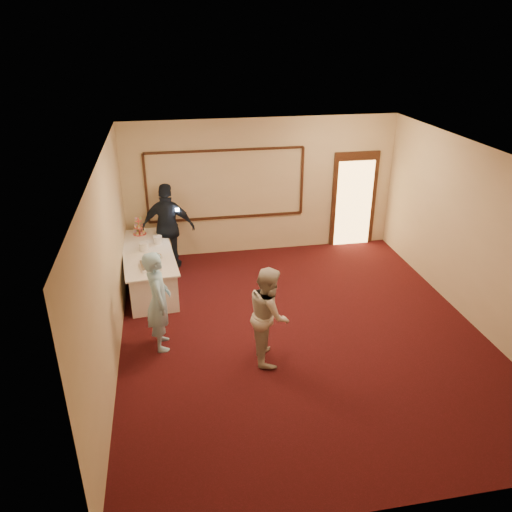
# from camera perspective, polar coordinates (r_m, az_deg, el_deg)

# --- Properties ---
(floor) EXTENTS (7.00, 7.00, 0.00)m
(floor) POSITION_cam_1_polar(r_m,az_deg,el_deg) (8.63, 5.16, -8.56)
(floor) COLOR black
(floor) RESTS_ON ground
(room_walls) EXTENTS (6.04, 7.04, 3.02)m
(room_walls) POSITION_cam_1_polar(r_m,az_deg,el_deg) (7.70, 5.73, 4.11)
(room_walls) COLOR beige
(room_walls) RESTS_ON floor
(wall_molding) EXTENTS (3.45, 0.04, 1.55)m
(wall_molding) POSITION_cam_1_polar(r_m,az_deg,el_deg) (10.91, -3.45, 8.13)
(wall_molding) COLOR black
(wall_molding) RESTS_ON room_walls
(doorway) EXTENTS (1.05, 0.07, 2.20)m
(doorway) POSITION_cam_1_polar(r_m,az_deg,el_deg) (11.77, 11.11, 6.31)
(doorway) COLOR black
(doorway) RESTS_ON floor
(buffet_table) EXTENTS (1.17, 2.51, 0.77)m
(buffet_table) POSITION_cam_1_polar(r_m,az_deg,el_deg) (10.03, -12.11, -1.43)
(buffet_table) COLOR white
(buffet_table) RESTS_ON floor
(pavlova_tray) EXTENTS (0.40, 0.50, 0.17)m
(pavlova_tray) POSITION_cam_1_polar(r_m,az_deg,el_deg) (9.16, -11.97, -0.85)
(pavlova_tray) COLOR #BABDC1
(pavlova_tray) RESTS_ON buffet_table
(cupcake_stand) EXTENTS (0.27, 0.27, 0.40)m
(cupcake_stand) POSITION_cam_1_polar(r_m,az_deg,el_deg) (10.66, -13.22, 3.17)
(cupcake_stand) COLOR #EC5752
(cupcake_stand) RESTS_ON buffet_table
(plate_stack_a) EXTENTS (0.19, 0.19, 0.16)m
(plate_stack_a) POSITION_cam_1_polar(r_m,az_deg,el_deg) (9.88, -12.72, 1.07)
(plate_stack_a) COLOR white
(plate_stack_a) RESTS_ON buffet_table
(plate_stack_b) EXTENTS (0.18, 0.18, 0.15)m
(plate_stack_b) POSITION_cam_1_polar(r_m,az_deg,el_deg) (10.15, -11.16, 1.84)
(plate_stack_b) COLOR white
(plate_stack_b) RESTS_ON buffet_table
(tart) EXTENTS (0.27, 0.27, 0.06)m
(tart) POSITION_cam_1_polar(r_m,az_deg,el_deg) (9.53, -11.45, -0.10)
(tart) COLOR white
(tart) RESTS_ON buffet_table
(man) EXTENTS (0.44, 0.63, 1.67)m
(man) POSITION_cam_1_polar(r_m,az_deg,el_deg) (7.95, -11.09, -5.05)
(man) COLOR #99D2F9
(man) RESTS_ON floor
(woman) EXTENTS (0.64, 0.79, 1.55)m
(woman) POSITION_cam_1_polar(r_m,az_deg,el_deg) (7.57, 1.49, -6.68)
(woman) COLOR beige
(woman) RESTS_ON floor
(guest) EXTENTS (1.17, 0.69, 1.87)m
(guest) POSITION_cam_1_polar(r_m,az_deg,el_deg) (10.50, -9.97, 3.25)
(guest) COLOR black
(guest) RESTS_ON floor
(camera_flash) EXTENTS (0.08, 0.06, 0.05)m
(camera_flash) POSITION_cam_1_polar(r_m,az_deg,el_deg) (10.15, -8.99, 5.25)
(camera_flash) COLOR white
(camera_flash) RESTS_ON guest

